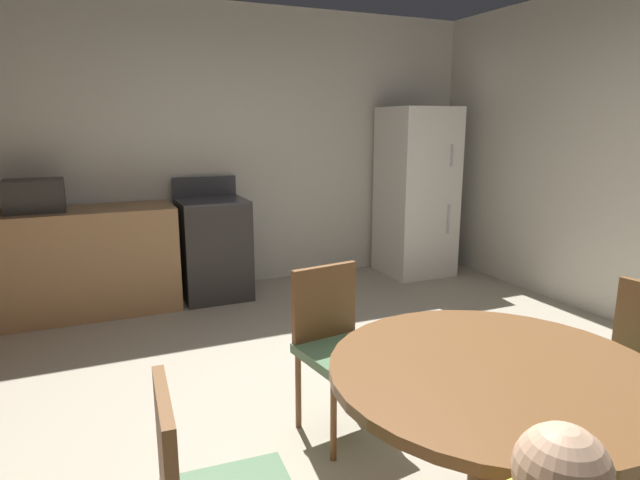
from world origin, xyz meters
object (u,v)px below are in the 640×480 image
at_px(refrigerator, 416,192).
at_px(chair_east, 639,367).
at_px(microwave, 34,196).
at_px(oven_range, 213,248).
at_px(dining_table, 492,408).
at_px(chair_north, 336,339).

bearing_deg(refrigerator, chair_east, -106.18).
bearing_deg(microwave, chair_east, -51.46).
xyz_separation_m(oven_range, microwave, (-1.42, -0.00, 0.56)).
bearing_deg(chair_east, dining_table, 0.00).
height_order(refrigerator, dining_table, refrigerator).
bearing_deg(chair_north, refrigerator, 131.02).
relative_size(oven_range, refrigerator, 0.62).
bearing_deg(refrigerator, chair_north, -130.86).
relative_size(oven_range, chair_north, 1.26).
height_order(refrigerator, chair_east, refrigerator).
relative_size(refrigerator, chair_east, 2.02).
relative_size(oven_range, dining_table, 0.94).
relative_size(oven_range, chair_east, 1.26).
distance_m(refrigerator, microwave, 3.60).
distance_m(microwave, chair_north, 2.94).
distance_m(oven_range, chair_north, 2.47).
bearing_deg(chair_east, refrigerator, -114.59).
bearing_deg(dining_table, oven_range, 93.73).
xyz_separation_m(microwave, dining_table, (1.65, -3.47, -0.43)).
xyz_separation_m(oven_range, chair_east, (1.23, -3.32, 0.03)).
bearing_deg(dining_table, refrigerator, 60.31).
bearing_deg(refrigerator, oven_range, 178.58).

